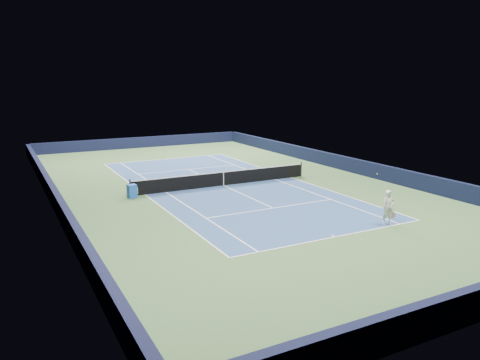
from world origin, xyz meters
name	(u,v)px	position (x,y,z in m)	size (l,w,h in m)	color
ground	(224,185)	(0.00, 0.00, 0.00)	(40.00, 40.00, 0.00)	#3D5D33
wall_far	(141,142)	(0.00, 19.82, 0.55)	(22.00, 0.35, 1.10)	black
wall_right	(348,164)	(10.82, 0.00, 0.55)	(0.35, 40.00, 1.10)	black
wall_left	(54,196)	(-10.82, 0.00, 0.55)	(0.35, 40.00, 1.10)	black
court_surface	(224,185)	(0.00, 0.00, 0.00)	(10.97, 23.77, 0.01)	navy
baseline_far	(166,159)	(0.00, 11.88, 0.01)	(10.97, 0.08, 0.00)	white
baseline_near	(336,237)	(0.00, -11.88, 0.01)	(10.97, 0.08, 0.00)	white
sideline_doubles_right	(291,177)	(5.49, 0.00, 0.01)	(0.08, 23.77, 0.00)	white
sideline_doubles_left	(145,195)	(-5.49, 0.00, 0.01)	(0.08, 23.77, 0.00)	white
sideline_singles_right	(275,179)	(4.12, 0.00, 0.01)	(0.08, 23.77, 0.00)	white
sideline_singles_left	(166,192)	(-4.12, 0.00, 0.01)	(0.08, 23.77, 0.00)	white
service_line_far	(189,169)	(0.00, 6.40, 0.01)	(8.23, 0.08, 0.00)	white
service_line_near	(273,208)	(0.00, -6.40, 0.01)	(8.23, 0.08, 0.00)	white
center_service_line	(224,185)	(0.00, 0.00, 0.01)	(0.08, 12.80, 0.00)	white
center_mark_far	(167,159)	(0.00, 11.73, 0.01)	(0.08, 0.30, 0.00)	white
center_mark_near	(333,236)	(0.00, -11.73, 0.01)	(0.08, 0.30, 0.00)	white
tennis_net	(223,178)	(0.00, 0.00, 0.50)	(12.90, 0.10, 1.07)	black
sponsor_cube	(132,191)	(-6.40, -0.39, 0.42)	(0.60, 0.53, 0.83)	blue
tennis_player	(388,208)	(3.46, -11.65, 0.89)	(0.84, 1.31, 2.44)	silver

